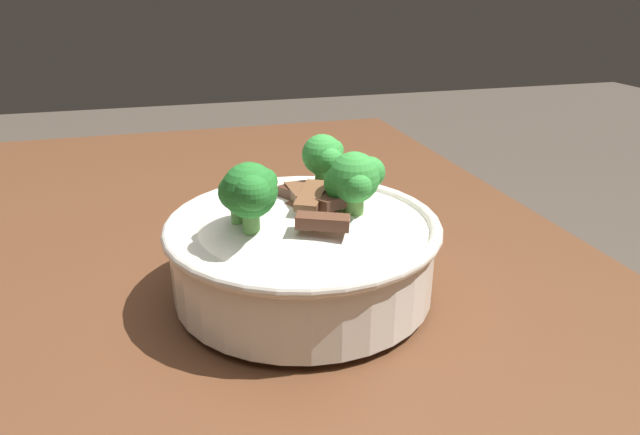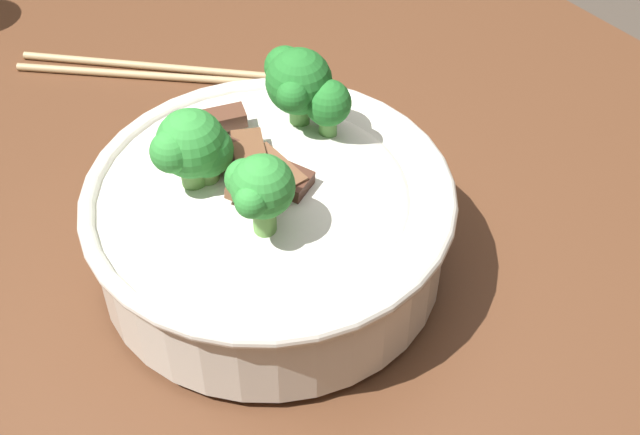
% 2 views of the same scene
% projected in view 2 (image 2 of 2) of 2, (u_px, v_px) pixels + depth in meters
% --- Properties ---
extents(dining_table, '(1.44, 0.81, 0.79)m').
position_uv_depth(dining_table, '(319.00, 301.00, 0.76)').
color(dining_table, '#56331E').
rests_on(dining_table, ground).
extents(rice_bowl, '(0.26, 0.26, 0.15)m').
position_uv_depth(rice_bowl, '(269.00, 212.00, 0.62)').
color(rice_bowl, silver).
rests_on(rice_bowl, dining_table).
extents(chopsticks_pair, '(0.18, 0.18, 0.01)m').
position_uv_depth(chopsticks_pair, '(144.00, 70.00, 0.83)').
color(chopsticks_pair, tan).
rests_on(chopsticks_pair, dining_table).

